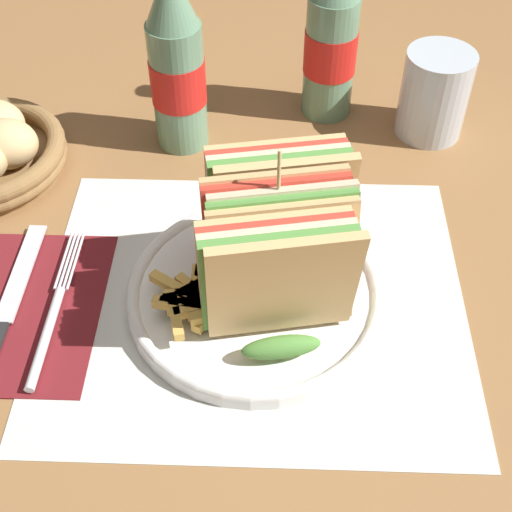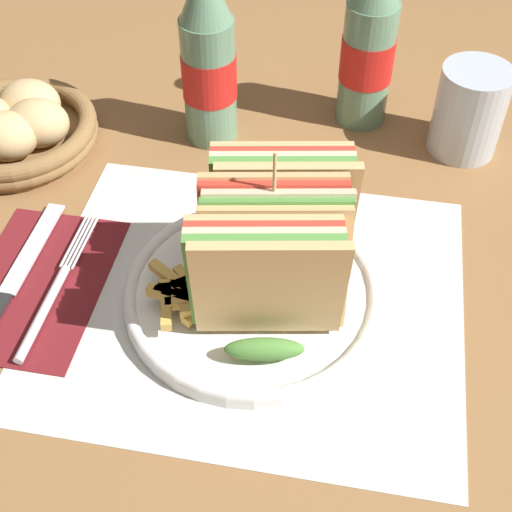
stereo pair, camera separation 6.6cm
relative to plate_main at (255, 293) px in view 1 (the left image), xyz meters
The scene contains 11 objects.
ground_plane 0.03m from the plate_main, 30.32° to the left, with size 4.00×4.00×0.00m, color olive.
placemat 0.01m from the plate_main, 157.94° to the right, with size 0.40×0.34×0.00m.
plate_main is the anchor object (origin of this frame).
club_sandwich 0.07m from the plate_main, ahead, with size 0.14×0.19×0.16m.
fries_pile 0.06m from the plate_main, 151.24° to the right, with size 0.11×0.10×0.02m.
napkin 0.21m from the plate_main, behind, with size 0.13×0.19×0.00m.
fork 0.19m from the plate_main, 168.91° to the right, with size 0.02×0.19×0.01m.
knife 0.23m from the plate_main, behind, with size 0.02×0.21×0.00m.
coke_bottle_near 0.28m from the plate_main, 110.95° to the left, with size 0.06×0.06×0.24m.
coke_bottle_far 0.33m from the plate_main, 76.05° to the left, with size 0.06×0.06×0.24m.
glass_near 0.34m from the plate_main, 53.99° to the left, with size 0.08×0.08×0.10m.
Camera 1 is at (-0.01, -0.44, 0.52)m, focal length 50.00 mm.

